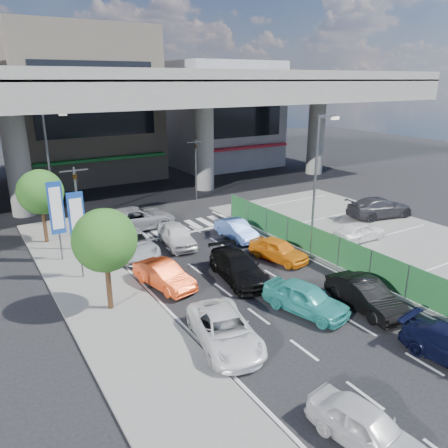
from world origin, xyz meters
TOP-DOWN VIEW (x-y plane):
  - ground at (0.00, 0.00)m, footprint 120.00×120.00m
  - parking_lot at (11.00, 2.00)m, footprint 12.00×28.00m
  - sidewalk_left at (-7.00, 4.00)m, footprint 4.00×30.00m
  - fence_run at (5.30, 1.00)m, footprint 0.16×22.00m
  - expressway at (0.00, 22.00)m, footprint 64.00×14.00m
  - building_center at (0.00, 32.97)m, footprint 14.00×10.90m
  - building_east at (16.00, 31.97)m, footprint 12.00×10.90m
  - traffic_light_left at (-6.20, 12.00)m, footprint 1.60×1.24m
  - traffic_light_right at (5.50, 19.00)m, footprint 1.60×1.24m
  - street_lamp_right at (7.17, 6.00)m, footprint 1.65×0.22m
  - street_lamp_left at (-6.33, 18.00)m, footprint 1.65×0.22m
  - signboard_near at (-7.20, 7.99)m, footprint 0.80×0.14m
  - signboard_far at (-7.60, 10.99)m, footprint 0.80×0.14m
  - tree_near at (-7.00, 4.00)m, footprint 2.80×2.80m
  - tree_far at (-7.80, 14.50)m, footprint 2.80×2.80m
  - van_white_back_left at (-3.23, -7.43)m, footprint 2.00×3.80m
  - sedan_white_mid_left at (-4.00, -1.03)m, footprint 3.03×4.93m
  - taxi_teal_mid at (0.42, -0.77)m, footprint 2.62×4.33m
  - hatch_black_mid_right at (2.93, -2.01)m, footprint 1.93×4.33m
  - taxi_orange_left at (-3.94, 4.89)m, footprint 2.08×4.02m
  - sedan_black_mid at (-0.26, 3.65)m, footprint 2.56×4.93m
  - taxi_orange_right at (3.13, 4.58)m, footprint 2.28×3.95m
  - wagon_silver_front_left at (-3.79, 9.86)m, footprint 2.51×5.05m
  - sedan_white_front_mid at (-0.86, 9.79)m, footprint 2.14×4.23m
  - kei_truck_front_right at (3.03, 8.87)m, footprint 1.36×3.77m
  - crossing_wagon_silver at (-1.85, 14.25)m, footprint 5.66×2.89m
  - parked_sedan_white at (9.51, 4.25)m, footprint 3.76×1.58m
  - parked_sedan_dgrey at (14.77, 7.01)m, footprint 5.53×3.08m
  - traffic_cone at (7.46, 5.49)m, footprint 0.41×0.41m

SIDE VIEW (x-z plane):
  - ground at x=0.00m, z-range 0.00..0.00m
  - parking_lot at x=11.00m, z-range 0.00..0.06m
  - sidewalk_left at x=-7.00m, z-range 0.00..0.12m
  - traffic_cone at x=7.46m, z-range 0.06..0.79m
  - van_white_back_left at x=-3.23m, z-range 0.00..1.23m
  - kei_truck_front_right at x=3.03m, z-range 0.00..1.24m
  - taxi_orange_left at x=-3.94m, z-range 0.00..1.26m
  - taxi_orange_right at x=3.13m, z-range 0.00..1.26m
  - sedan_white_mid_left at x=-4.00m, z-range 0.00..1.27m
  - sedan_black_mid at x=-0.26m, z-range 0.00..1.37m
  - wagon_silver_front_left at x=-3.79m, z-range 0.00..1.37m
  - taxi_teal_mid at x=0.42m, z-range 0.00..1.38m
  - hatch_black_mid_right at x=2.93m, z-range 0.00..1.38m
  - sedan_white_front_mid at x=-0.86m, z-range 0.00..1.38m
  - parked_sedan_white at x=9.51m, z-range 0.06..1.33m
  - crossing_wagon_silver at x=-1.85m, z-range 0.00..1.53m
  - parked_sedan_dgrey at x=14.77m, z-range 0.06..1.57m
  - fence_run at x=5.30m, z-range 0.00..1.80m
  - signboard_near at x=-7.20m, z-range 0.71..5.41m
  - signboard_far at x=-7.60m, z-range 0.71..5.41m
  - tree_near at x=-7.00m, z-range 0.99..5.79m
  - tree_far at x=-7.80m, z-range 0.99..5.79m
  - traffic_light_left at x=-6.20m, z-range 1.34..6.54m
  - traffic_light_right at x=5.50m, z-range 1.34..6.54m
  - street_lamp_right at x=7.17m, z-range 0.77..8.77m
  - street_lamp_left at x=-6.33m, z-range 0.77..8.77m
  - building_east at x=16.00m, z-range -0.01..11.99m
  - building_center at x=0.00m, z-range -0.01..14.99m
  - expressway at x=0.00m, z-range 3.39..14.14m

